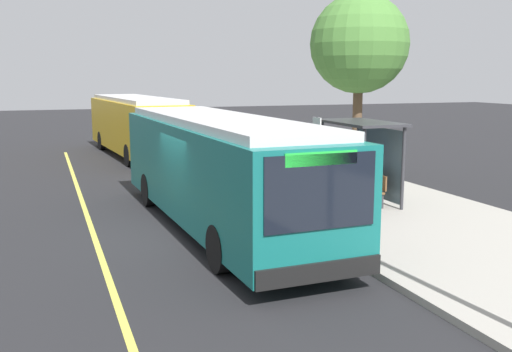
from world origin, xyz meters
The scene contains 10 objects.
ground_plane centered at (0.00, 0.00, 0.00)m, with size 120.00×120.00×0.00m, color #232326.
sidewalk_curb centered at (0.00, 6.00, 0.07)m, with size 44.00×6.40×0.15m, color #A8A399.
lane_stripe_center centered at (0.00, -2.20, 0.00)m, with size 36.00×0.14×0.01m, color #E0D64C.
transit_bus_main centered at (-0.31, 1.01, 1.62)m, with size 11.26×3.02×2.95m.
transit_bus_second centered at (-15.32, 1.16, 1.62)m, with size 11.05×3.46×2.95m.
bus_shelter centered at (-1.40, 5.92, 1.92)m, with size 2.90×1.60×2.48m.
waiting_bench centered at (-0.95, 5.85, 0.63)m, with size 1.60×0.48×0.95m.
route_sign_post centered at (0.69, 3.36, 1.96)m, with size 0.44×0.08×2.80m.
pedestrian_commuter centered at (-2.87, 4.26, 1.12)m, with size 0.24×0.40×1.69m.
street_tree_near_shelter centered at (-5.42, 8.02, 5.13)m, with size 3.69×3.69×6.86m.
Camera 1 is at (14.23, -3.26, 3.97)m, focal length 41.14 mm.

